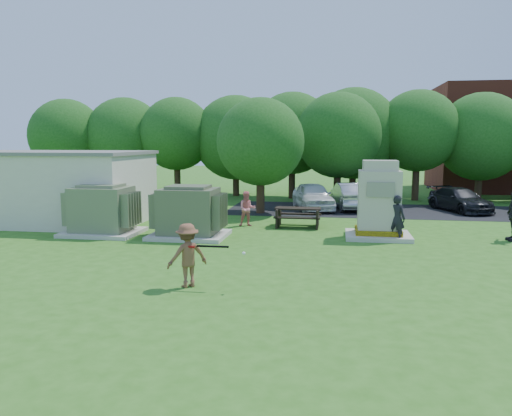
% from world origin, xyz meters
% --- Properties ---
extents(ground, '(120.00, 120.00, 0.00)m').
position_xyz_m(ground, '(0.00, 0.00, 0.00)').
color(ground, '#2D6619').
rests_on(ground, ground).
extents(service_building, '(10.00, 5.00, 3.20)m').
position_xyz_m(service_building, '(-11.00, 7.00, 1.60)').
color(service_building, beige).
rests_on(service_building, ground).
extents(service_building_roof, '(10.20, 5.20, 0.15)m').
position_xyz_m(service_building_roof, '(-11.00, 7.00, 3.27)').
color(service_building_roof, slate).
rests_on(service_building_roof, service_building).
extents(parking_strip, '(20.00, 6.00, 0.01)m').
position_xyz_m(parking_strip, '(7.00, 13.50, 0.01)').
color(parking_strip, '#232326').
rests_on(parking_strip, ground).
extents(transformer_left, '(3.00, 2.40, 2.07)m').
position_xyz_m(transformer_left, '(-6.50, 4.50, 0.97)').
color(transformer_left, beige).
rests_on(transformer_left, ground).
extents(transformer_right, '(3.00, 2.40, 2.07)m').
position_xyz_m(transformer_right, '(-2.80, 4.50, 0.97)').
color(transformer_right, beige).
rests_on(transformer_right, ground).
extents(generator_cabinet, '(2.53, 2.07, 3.08)m').
position_xyz_m(generator_cabinet, '(4.66, 5.55, 1.35)').
color(generator_cabinet, beige).
rests_on(generator_cabinet, ground).
extents(picnic_table, '(2.03, 1.52, 0.87)m').
position_xyz_m(picnic_table, '(1.31, 7.55, 0.54)').
color(picnic_table, black).
rests_on(picnic_table, ground).
extents(batter, '(1.25, 1.17, 1.69)m').
position_xyz_m(batter, '(-0.81, -2.15, 0.85)').
color(batter, brown).
rests_on(batter, ground).
extents(person_by_generator, '(0.78, 0.72, 1.78)m').
position_xyz_m(person_by_generator, '(5.31, 4.94, 0.89)').
color(person_by_generator, black).
rests_on(person_by_generator, ground).
extents(person_at_picnic, '(0.90, 0.78, 1.58)m').
position_xyz_m(person_at_picnic, '(-0.96, 7.37, 0.79)').
color(person_at_picnic, '#ED7D80').
rests_on(person_at_picnic, ground).
extents(car_white, '(2.91, 4.75, 1.51)m').
position_xyz_m(car_white, '(1.69, 13.39, 0.75)').
color(car_white, white).
rests_on(car_white, ground).
extents(car_silver_a, '(2.36, 4.77, 1.50)m').
position_xyz_m(car_silver_a, '(3.74, 13.98, 0.75)').
color(car_silver_a, '#A4A4A8').
rests_on(car_silver_a, ground).
extents(car_dark, '(3.24, 4.73, 1.27)m').
position_xyz_m(car_dark, '(9.64, 13.96, 0.64)').
color(car_dark, black).
rests_on(car_dark, ground).
extents(batting_equipment, '(1.56, 0.23, 0.20)m').
position_xyz_m(batting_equipment, '(-0.10, -2.21, 1.09)').
color(batting_equipment, black).
rests_on(batting_equipment, ground).
extents(tree_row, '(41.30, 13.30, 7.30)m').
position_xyz_m(tree_row, '(1.75, 18.50, 4.15)').
color(tree_row, '#47301E').
rests_on(tree_row, ground).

